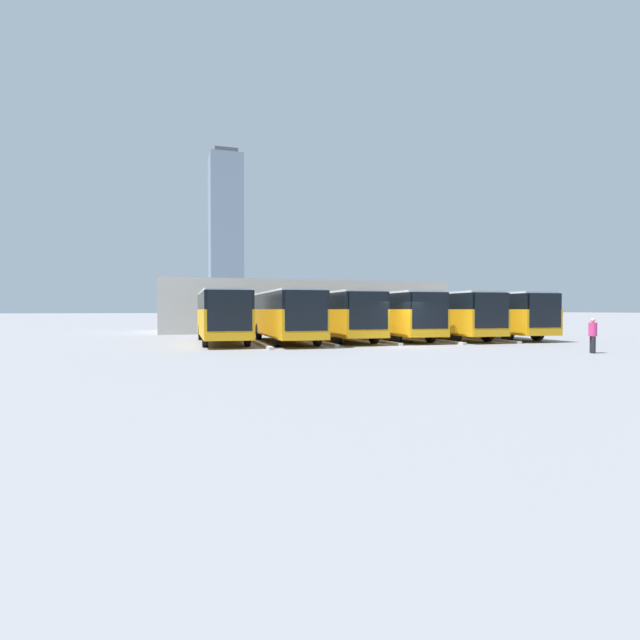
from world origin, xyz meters
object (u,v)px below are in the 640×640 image
Objects in this scene: bus_0 at (491,313)px; bus_1 at (444,314)px; bus_2 at (391,314)px; pedestrian at (593,334)px; bus_3 at (338,314)px; bus_4 at (285,314)px; bus_5 at (222,314)px.

bus_1 is at bearing 1.20° from bus_0.
bus_2 is 13.34m from pedestrian.
bus_4 is (3.82, 0.79, 0.00)m from bus_3.
bus_2 and bus_4 have the same top height.
bus_1 is at bearing 28.35° from pedestrian.
bus_3 is 7.64m from bus_5.
bus_1 is 1.00× the size of bus_5.
bus_2 is 1.00× the size of bus_3.
bus_4 is (7.64, 0.73, 0.00)m from bus_2.
bus_2 is at bearing -178.79° from bus_5.
bus_1 is 6.78× the size of pedestrian.
bus_2 reaches higher than pedestrian.
bus_5 is (3.82, -0.89, 0.00)m from bus_4.
bus_5 is (11.46, -0.16, 0.00)m from bus_2.
bus_5 is at bearing -0.44° from bus_1.
bus_2 is at bearing 44.89° from pedestrian.
pedestrian is at bearing 76.99° from bus_0.
bus_3 is 6.78× the size of pedestrian.
bus_3 is at bearing 1.13° from bus_2.
bus_1 is 7.66m from bus_3.
bus_4 reaches higher than pedestrian.
bus_0 is 19.11m from bus_5.
bus_0 is at bearing 10.51° from pedestrian.
bus_5 is (7.64, -0.10, 0.00)m from bus_3.
bus_2 is (3.82, -0.49, 0.00)m from bus_1.
bus_3 and bus_4 have the same top height.
bus_1 and bus_4 have the same top height.
bus_4 is at bearing 168.85° from bus_5.
bus_1 is 11.46m from bus_4.
pedestrian is (-8.23, 12.62, -0.89)m from bus_3.
bus_2 is 3.82m from bus_3.
bus_4 is at bearing 7.49° from bus_2.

